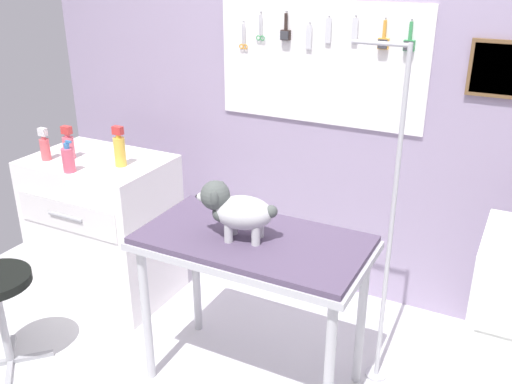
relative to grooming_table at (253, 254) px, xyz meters
name	(u,v)px	position (x,y,z in m)	size (l,w,h in m)	color
rear_wall_panel	(337,109)	(0.01, 1.02, 0.44)	(4.00, 0.11, 2.30)	#9888A6
grooming_table	(253,254)	(0.00, 0.00, 0.00)	(1.06, 0.56, 0.80)	#B7B7BC
grooming_arm	(388,240)	(0.54, 0.30, 0.06)	(0.30, 0.11, 1.66)	#B7B7BC
dog	(235,209)	(-0.07, -0.04, 0.23)	(0.36, 0.23, 0.27)	silver
counter_left	(105,227)	(-1.18, 0.31, -0.27)	(0.80, 0.58, 0.89)	white
conditioner_bottle	(120,149)	(-0.98, 0.28, 0.27)	(0.06, 0.06, 0.23)	gold
spray_bottle_tall	(68,145)	(-1.32, 0.25, 0.25)	(0.06, 0.06, 0.19)	#DA5B6D
shampoo_bottle	(45,147)	(-1.43, 0.17, 0.25)	(0.05, 0.05, 0.19)	#D85960
detangler_spray	(68,159)	(-1.17, 0.08, 0.24)	(0.07, 0.07, 0.18)	#DC556D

